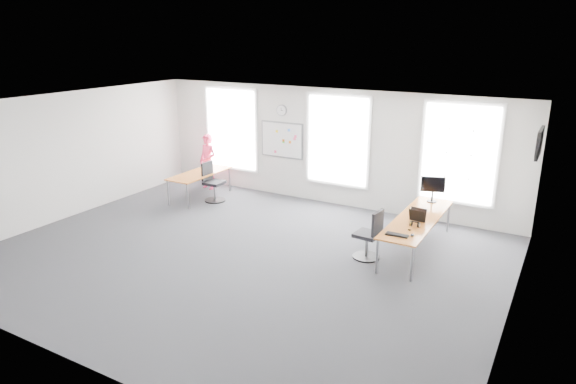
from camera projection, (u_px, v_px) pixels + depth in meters
The scene contains 24 objects.
floor at pixel (241, 256), 10.36m from camera, with size 10.00×10.00×0.00m, color #26262A.
ceiling at pixel (236, 107), 9.47m from camera, with size 10.00×10.00×0.00m, color white.
wall_back at pixel (328, 147), 13.24m from camera, with size 10.00×10.00×0.00m, color silver.
wall_front at pixel (61, 262), 6.59m from camera, with size 10.00×10.00×0.00m, color silver.
wall_left at pixel (67, 156), 12.27m from camera, with size 10.00×10.00×0.00m, color silver.
wall_right at pixel (518, 233), 7.56m from camera, with size 10.00×10.00×0.00m, color silver.
window_left at pixel (232, 129), 14.57m from camera, with size 1.60×0.06×2.20m, color silver.
window_mid at pixel (338, 141), 13.01m from camera, with size 1.60×0.06×2.20m, color silver.
window_right at pixel (459, 154), 11.60m from camera, with size 1.60×0.06×2.20m, color silver.
desk_right at pixel (417, 220), 10.45m from camera, with size 0.78×2.94×0.71m.
desk_left at pixel (200, 175), 13.84m from camera, with size 0.77×1.93×0.71m.
chair_right at pixel (370, 237), 10.14m from camera, with size 0.55×0.55×1.03m.
chair_left at pixel (213, 184), 13.67m from camera, with size 0.56×0.56×1.05m.
person at pixel (208, 162), 14.66m from camera, with size 0.58×0.38×1.58m, color #EF3565.
whiteboard at pixel (282, 140), 13.83m from camera, with size 1.20×0.03×0.90m, color white.
wall_clock at pixel (282, 110), 13.59m from camera, with size 0.30×0.30×0.04m, color gray.
tv at pixel (540, 143), 9.84m from camera, with size 0.06×0.90×0.55m, color black.
keyboard at pixel (397, 235), 9.53m from camera, with size 0.43×0.15×0.02m, color black.
mouse at pixel (412, 235), 9.50m from camera, with size 0.07×0.11×0.04m, color black.
lens_cap at pixel (410, 230), 9.79m from camera, with size 0.06×0.06×0.01m, color black.
headphones at pixel (415, 224), 9.95m from camera, with size 0.19×0.10×0.11m.
laptop_sleeve at pixel (418, 215), 10.21m from camera, with size 0.33×0.20×0.27m.
paper_stack at pixel (418, 212), 10.62m from camera, with size 0.33×0.24×0.11m, color beige.
monitor at pixel (433, 187), 11.32m from camera, with size 0.51×0.21×0.58m.
Camera 1 is at (5.52, -7.80, 4.33)m, focal length 32.00 mm.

